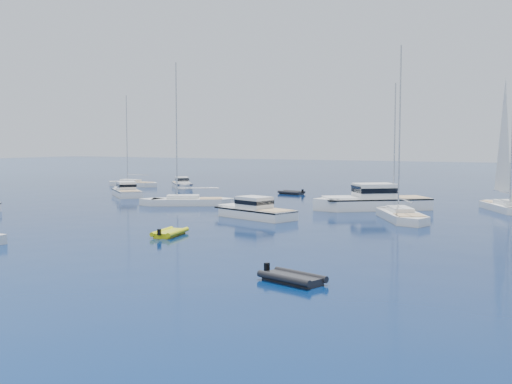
# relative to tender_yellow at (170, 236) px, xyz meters

# --- Properties ---
(ground) EXTENTS (400.00, 400.00, 0.00)m
(ground) POSITION_rel_tender_yellow_xyz_m (-1.94, -10.37, 0.00)
(ground) COLOR navy
(ground) RESTS_ON ground
(motor_cruiser_centre) EXTENTS (10.25, 5.74, 2.57)m
(motor_cruiser_centre) POSITION_rel_tender_yellow_xyz_m (0.03, 12.77, 0.00)
(motor_cruiser_centre) COLOR white
(motor_cruiser_centre) RESTS_ON ground
(motor_cruiser_far_l) EXTENTS (8.97, 8.14, 2.44)m
(motor_cruiser_far_l) POSITION_rel_tender_yellow_xyz_m (-26.09, 25.13, 0.00)
(motor_cruiser_far_l) COLOR white
(motor_cruiser_far_l) RESTS_ON ground
(motor_cruiser_distant) EXTENTS (12.94, 11.58, 3.50)m
(motor_cruiser_distant) POSITION_rel_tender_yellow_xyz_m (7.44, 25.17, 0.00)
(motor_cruiser_distant) COLOR white
(motor_cruiser_distant) RESTS_ON ground
(motor_cruiser_horizon) EXTENTS (7.37, 7.62, 2.13)m
(motor_cruiser_horizon) POSITION_rel_tender_yellow_xyz_m (-28.41, 40.83, 0.00)
(motor_cruiser_horizon) COLOR silver
(motor_cruiser_horizon) RESTS_ON ground
(sailboat_mid_r) EXTENTS (8.28, 11.13, 16.51)m
(sailboat_mid_r) POSITION_rel_tender_yellow_xyz_m (12.68, 17.93, 0.00)
(sailboat_mid_r) COLOR silver
(sailboat_mid_r) RESTS_ON ground
(sailboat_mid_l) EXTENTS (11.09, 8.36, 16.50)m
(sailboat_mid_l) POSITION_rel_tender_yellow_xyz_m (-12.23, 19.43, 0.00)
(sailboat_mid_l) COLOR silver
(sailboat_mid_l) RESTS_ON ground
(sailboat_centre) EXTENTS (9.61, 3.06, 13.92)m
(sailboat_centre) POSITION_rel_tender_yellow_xyz_m (7.91, 28.20, 0.00)
(sailboat_centre) COLOR white
(sailboat_centre) RESTS_ON ground
(sailboat_sails_r) EXTENTS (7.70, 10.68, 15.72)m
(sailboat_sails_r) POSITION_rel_tender_yellow_xyz_m (19.95, 30.61, 0.00)
(sailboat_sails_r) COLOR white
(sailboat_sails_r) RESTS_ON ground
(sailboat_far_l) EXTENTS (10.30, 2.77, 15.11)m
(sailboat_far_l) POSITION_rel_tender_yellow_xyz_m (-37.46, 39.79, 0.00)
(sailboat_far_l) COLOR silver
(sailboat_far_l) RESTS_ON ground
(tender_yellow) EXTENTS (2.74, 4.00, 0.95)m
(tender_yellow) POSITION_rel_tender_yellow_xyz_m (0.00, 0.00, 0.00)
(tender_yellow) COLOR #C2C80B
(tender_yellow) RESTS_ON ground
(tender_grey_near) EXTENTS (4.00, 2.90, 0.95)m
(tender_grey_near) POSITION_rel_tender_yellow_xyz_m (14.99, -9.65, 0.00)
(tender_grey_near) COLOR black
(tender_grey_near) RESTS_ON ground
(tender_grey_far) EXTENTS (3.96, 2.59, 0.95)m
(tender_grey_far) POSITION_rel_tender_yellow_xyz_m (-8.41, 38.46, 0.00)
(tender_grey_far) COLOR black
(tender_grey_far) RESTS_ON ground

